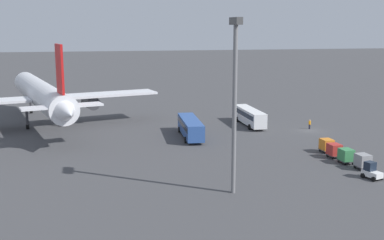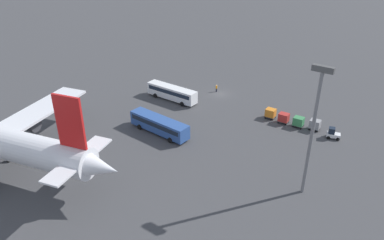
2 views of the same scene
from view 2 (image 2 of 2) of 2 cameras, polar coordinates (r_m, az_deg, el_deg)
The scene contains 10 objects.
ground_plane at distance 87.93m, azimuth 4.18°, elevation 4.00°, with size 600.00×600.00×0.00m, color #424244.
shuttle_bus_near at distance 84.00m, azimuth -3.08°, elevation 4.27°, with size 12.44×2.98×3.14m.
shuttle_bus_far at distance 70.58m, azimuth -5.02°, elevation -0.63°, with size 12.95×3.70×3.13m.
baggage_tug at distance 73.83m, azimuth 20.67°, elevation -1.94°, with size 2.67×2.20×2.10m.
worker_person at distance 88.70m, azimuth 3.74°, elevation 4.85°, with size 0.38×0.38×1.74m.
cargo_cart_grey at distance 75.49m, azimuth 18.23°, elevation -0.62°, with size 2.07×1.77×2.06m.
cargo_cart_green at distance 75.63m, azimuth 15.92°, elevation -0.21°, with size 2.07×1.77×2.06m.
cargo_cart_red at distance 76.37m, azimuth 13.80°, elevation 0.36°, with size 2.07×1.77×2.06m.
cargo_cart_orange at distance 77.66m, azimuth 11.88°, elevation 1.06°, with size 2.07×1.77×2.06m.
light_pole at distance 52.70m, azimuth 18.12°, elevation -0.14°, with size 2.80×0.70×19.63m.
Camera 2 is at (-41.65, 68.93, 35.31)m, focal length 35.00 mm.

